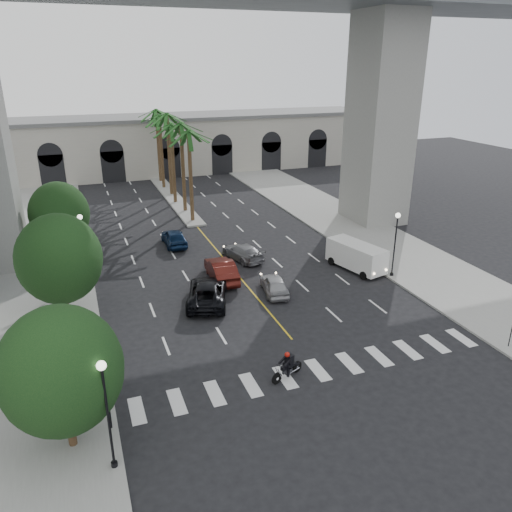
{
  "coord_description": "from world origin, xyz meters",
  "views": [
    {
      "loc": [
        -11.5,
        -22.46,
        16.15
      ],
      "look_at": [
        -0.91,
        6.0,
        4.23
      ],
      "focal_mm": 35.0,
      "sensor_mm": 36.0,
      "label": 1
    }
  ],
  "objects": [
    {
      "name": "palm_d",
      "position": [
        0.15,
        40.0,
        9.65
      ],
      "size": [
        3.2,
        3.2,
        10.9
      ],
      "color": "#47331E",
      "rests_on": "ground"
    },
    {
      "name": "palm_c",
      "position": [
        -0.2,
        36.0,
        8.91
      ],
      "size": [
        3.2,
        3.2,
        10.1
      ],
      "color": "#47331E",
      "rests_on": "ground"
    },
    {
      "name": "pedestrian_a",
      "position": [
        -11.55,
        2.16,
        1.08
      ],
      "size": [
        0.73,
        0.53,
        1.86
      ],
      "primitive_type": "imported",
      "rotation": [
        0.0,
        0.0,
        -0.13
      ],
      "color": "black",
      "rests_on": "sidewalk_left"
    },
    {
      "name": "motorcycle_rider",
      "position": [
        -1.85,
        -1.52,
        0.73
      ],
      "size": [
        2.11,
        0.98,
        1.62
      ],
      "rotation": [
        0.0,
        0.0,
        0.4
      ],
      "color": "black",
      "rests_on": "ground"
    },
    {
      "name": "traffic_signal_near",
      "position": [
        -11.3,
        -2.5,
        2.51
      ],
      "size": [
        0.25,
        0.18,
        3.65
      ],
      "color": "black",
      "rests_on": "ground"
    },
    {
      "name": "traffic_signal_far",
      "position": [
        -11.3,
        1.5,
        2.51
      ],
      "size": [
        0.25,
        0.18,
        3.65
      ],
      "color": "black",
      "rests_on": "ground"
    },
    {
      "name": "car_e",
      "position": [
        -3.36,
        21.37,
        0.78
      ],
      "size": [
        1.88,
        4.59,
        1.56
      ],
      "primitive_type": "imported",
      "rotation": [
        0.0,
        0.0,
        3.15
      ],
      "color": "#0E2244",
      "rests_on": "ground"
    },
    {
      "name": "cargo_van",
      "position": [
        9.51,
        10.34,
        1.25
      ],
      "size": [
        3.17,
        5.58,
        2.24
      ],
      "rotation": [
        0.0,
        0.0,
        0.25
      ],
      "color": "white",
      "rests_on": "ground"
    },
    {
      "name": "lamp_post_right",
      "position": [
        11.4,
        8.0,
        3.22
      ],
      "size": [
        0.4,
        0.4,
        5.35
      ],
      "color": "black",
      "rests_on": "ground"
    },
    {
      "name": "palm_b",
      "position": [
        0.1,
        32.0,
        9.37
      ],
      "size": [
        3.2,
        3.2,
        10.6
      ],
      "color": "#47331E",
      "rests_on": "ground"
    },
    {
      "name": "lamp_post_left_far",
      "position": [
        -11.4,
        16.0,
        3.22
      ],
      "size": [
        0.4,
        0.4,
        5.35
      ],
      "color": "black",
      "rests_on": "ground"
    },
    {
      "name": "car_b",
      "position": [
        -1.5,
        12.24,
        0.85
      ],
      "size": [
        2.09,
        5.24,
        1.7
      ],
      "primitive_type": "imported",
      "rotation": [
        0.0,
        0.0,
        3.08
      ],
      "color": "#46120E",
      "rests_on": "ground"
    },
    {
      "name": "car_d",
      "position": [
        1.5,
        15.78,
        0.69
      ],
      "size": [
        2.99,
        5.06,
        1.37
      ],
      "primitive_type": "imported",
      "rotation": [
        0.0,
        0.0,
        3.38
      ],
      "color": "slate",
      "rests_on": "ground"
    },
    {
      "name": "pier_building",
      "position": [
        0.0,
        55.0,
        4.27
      ],
      "size": [
        71.0,
        10.5,
        8.5
      ],
      "color": "#B4B1A1",
      "rests_on": "ground"
    },
    {
      "name": "car_a",
      "position": [
        1.5,
        8.56,
        0.69
      ],
      "size": [
        2.29,
        4.24,
        1.37
      ],
      "primitive_type": "imported",
      "rotation": [
        0.0,
        0.0,
        2.97
      ],
      "color": "#98999D",
      "rests_on": "ground"
    },
    {
      "name": "lamp_post_left_near",
      "position": [
        -11.4,
        -5.0,
        3.22
      ],
      "size": [
        0.4,
        0.4,
        5.35
      ],
      "color": "black",
      "rests_on": "ground"
    },
    {
      "name": "car_c",
      "position": [
        -3.56,
        8.82,
        0.8
      ],
      "size": [
        4.37,
        6.33,
        1.61
      ],
      "primitive_type": "imported",
      "rotation": [
        0.0,
        0.0,
        2.82
      ],
      "color": "black",
      "rests_on": "ground"
    },
    {
      "name": "sidewalk_left",
      "position": [
        -15.0,
        15.0,
        0.07
      ],
      "size": [
        8.0,
        100.0,
        0.15
      ],
      "primitive_type": "cube",
      "color": "gray",
      "rests_on": "ground"
    },
    {
      "name": "palm_f",
      "position": [
        0.2,
        48.0,
        9.46
      ],
      "size": [
        3.2,
        3.2,
        10.7
      ],
      "color": "#47331E",
      "rests_on": "ground"
    },
    {
      "name": "palm_a",
      "position": [
        0.0,
        28.0,
        9.1
      ],
      "size": [
        3.2,
        3.2,
        10.3
      ],
      "color": "#47331E",
      "rests_on": "ground"
    },
    {
      "name": "street_tree_near",
      "position": [
        -13.0,
        -3.0,
        4.02
      ],
      "size": [
        5.2,
        5.2,
        6.89
      ],
      "color": "#382616",
      "rests_on": "ground"
    },
    {
      "name": "street_tree_far",
      "position": [
        -13.0,
        22.0,
        3.9
      ],
      "size": [
        5.04,
        5.04,
        6.68
      ],
      "color": "#382616",
      "rests_on": "ground"
    },
    {
      "name": "median",
      "position": [
        0.0,
        38.0,
        0.1
      ],
      "size": [
        2.0,
        24.0,
        0.2
      ],
      "primitive_type": "cube",
      "color": "gray",
      "rests_on": "ground"
    },
    {
      "name": "sidewalk_right",
      "position": [
        15.0,
        15.0,
        0.07
      ],
      "size": [
        8.0,
        100.0,
        0.15
      ],
      "primitive_type": "cube",
      "color": "gray",
      "rests_on": "ground"
    },
    {
      "name": "street_tree_mid",
      "position": [
        -13.0,
        10.0,
        4.21
      ],
      "size": [
        5.44,
        5.44,
        7.21
      ],
      "color": "#382616",
      "rests_on": "ground"
    },
    {
      "name": "palm_e",
      "position": [
        -0.1,
        44.0,
        9.19
      ],
      "size": [
        3.2,
        3.2,
        10.4
      ],
      "color": "#47331E",
      "rests_on": "ground"
    },
    {
      "name": "pedestrian_b",
      "position": [
        -11.5,
        5.71,
        1.1
      ],
      "size": [
        1.12,
        1.0,
        1.91
      ],
      "primitive_type": "imported",
      "rotation": [
        0.0,
        0.0,
        -0.36
      ],
      "color": "black",
      "rests_on": "sidewalk_left"
    },
    {
      "name": "bridge",
      "position": [
        3.42,
        22.0,
        18.51
      ],
      "size": [
        75.0,
        13.0,
        26.0
      ],
      "color": "gray",
      "rests_on": "ground"
    },
    {
      "name": "ground",
      "position": [
        0.0,
        0.0,
        0.0
      ],
      "size": [
        140.0,
        140.0,
        0.0
      ],
      "primitive_type": "plane",
      "color": "black",
      "rests_on": "ground"
    }
  ]
}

